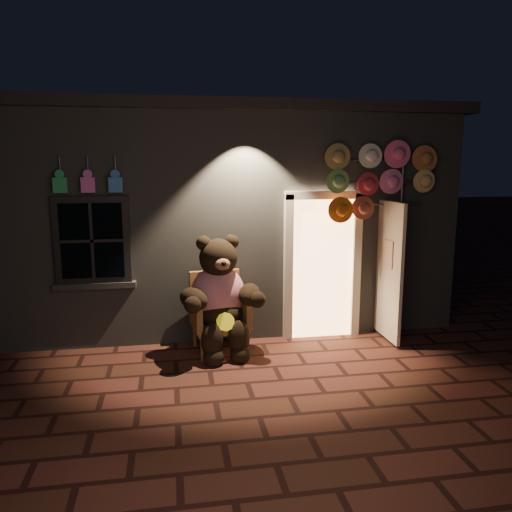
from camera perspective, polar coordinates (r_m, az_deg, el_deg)
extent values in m
plane|color=#552720|center=(6.14, -1.00, -14.29)|extent=(60.00, 60.00, 0.00)
cube|color=slate|center=(9.59, -4.67, 4.95)|extent=(7.00, 5.00, 3.30)
cube|color=black|center=(9.58, -4.83, 15.31)|extent=(7.30, 5.30, 0.16)
cube|color=black|center=(7.13, -18.18, 1.71)|extent=(1.00, 0.10, 1.20)
cube|color=black|center=(7.10, -18.21, 1.67)|extent=(0.82, 0.06, 1.02)
cube|color=slate|center=(7.24, -17.89, -3.22)|extent=(1.10, 0.14, 0.08)
cube|color=#FFB672|center=(7.48, 7.51, -1.34)|extent=(0.92, 0.10, 2.10)
cube|color=beige|center=(7.31, 3.70, -1.55)|extent=(0.12, 0.12, 2.20)
cube|color=beige|center=(7.61, 11.34, -1.25)|extent=(0.12, 0.12, 2.20)
cube|color=beige|center=(7.30, 7.81, 6.92)|extent=(1.16, 0.12, 0.12)
cube|color=beige|center=(7.45, 15.00, -1.66)|extent=(0.05, 0.80, 2.00)
cube|color=#299757|center=(7.04, -21.47, 7.55)|extent=(0.18, 0.07, 0.20)
cylinder|color=#59595E|center=(7.09, -21.51, 9.59)|extent=(0.02, 0.02, 0.25)
cube|color=#D557B4|center=(6.98, -18.63, 7.70)|extent=(0.18, 0.07, 0.20)
cylinder|color=#59595E|center=(7.03, -18.68, 9.76)|extent=(0.02, 0.02, 0.25)
cube|color=#3367B3|center=(6.93, -15.75, 7.84)|extent=(0.18, 0.07, 0.20)
cylinder|color=#59595E|center=(6.99, -15.80, 9.91)|extent=(0.02, 0.02, 0.25)
cube|color=brown|center=(6.98, -4.16, -7.89)|extent=(0.79, 0.75, 0.10)
cube|color=brown|center=(7.16, -4.74, -4.44)|extent=(0.72, 0.17, 0.71)
cube|color=brown|center=(6.83, -6.90, -6.55)|extent=(0.16, 0.62, 0.41)
cube|color=brown|center=(6.98, -1.44, -6.11)|extent=(0.16, 0.62, 0.41)
cylinder|color=brown|center=(6.73, -6.16, -10.57)|extent=(0.05, 0.05, 0.33)
cylinder|color=brown|center=(6.86, -1.06, -10.09)|extent=(0.05, 0.05, 0.33)
cylinder|color=brown|center=(7.26, -7.02, -8.99)|extent=(0.05, 0.05, 0.33)
cylinder|color=brown|center=(7.38, -2.30, -8.59)|extent=(0.05, 0.05, 0.33)
ellipsoid|color=red|center=(6.91, -4.37, -4.41)|extent=(0.84, 0.70, 0.80)
ellipsoid|color=black|center=(6.89, -4.18, -6.50)|extent=(0.69, 0.61, 0.38)
sphere|color=black|center=(6.74, -4.33, -0.19)|extent=(0.58, 0.58, 0.52)
sphere|color=black|center=(6.70, -6.01, 1.48)|extent=(0.20, 0.20, 0.20)
sphere|color=black|center=(6.78, -2.84, 1.63)|extent=(0.20, 0.20, 0.20)
ellipsoid|color=#986145|center=(6.52, -3.86, -0.94)|extent=(0.22, 0.17, 0.16)
ellipsoid|color=black|center=(6.60, -7.15, -4.89)|extent=(0.50, 0.60, 0.29)
ellipsoid|color=black|center=(6.76, -0.74, -4.42)|extent=(0.40, 0.58, 0.29)
ellipsoid|color=black|center=(6.63, -5.02, -9.67)|extent=(0.29, 0.29, 0.50)
ellipsoid|color=black|center=(6.71, -1.97, -9.39)|extent=(0.29, 0.29, 0.50)
sphere|color=black|center=(6.64, -4.87, -11.51)|extent=(0.27, 0.27, 0.27)
sphere|color=black|center=(6.72, -1.81, -11.21)|extent=(0.27, 0.27, 0.27)
cylinder|color=yellow|center=(6.59, -3.51, -7.51)|extent=(0.26, 0.13, 0.24)
cylinder|color=#59595E|center=(7.75, 16.05, 1.49)|extent=(0.04, 0.04, 2.83)
cylinder|color=#59595E|center=(7.51, 14.39, 10.54)|extent=(1.26, 0.03, 0.03)
cylinder|color=#59595E|center=(7.52, 14.28, 8.14)|extent=(1.26, 0.03, 0.03)
cylinder|color=#59595E|center=(7.53, 14.18, 5.76)|extent=(1.26, 0.03, 0.03)
cylinder|color=olive|center=(7.20, 9.42, 11.16)|extent=(0.36, 0.11, 0.36)
cylinder|color=white|center=(7.32, 12.66, 11.03)|extent=(0.36, 0.11, 0.36)
cylinder|color=pink|center=(7.46, 15.78, 10.88)|extent=(0.36, 0.11, 0.36)
cylinder|color=#C16E3C|center=(7.70, 18.46, 10.72)|extent=(0.36, 0.11, 0.36)
cylinder|color=#659258|center=(7.18, 9.41, 8.23)|extent=(0.36, 0.11, 0.36)
cylinder|color=#B42D3B|center=(7.30, 12.63, 8.15)|extent=(0.36, 0.11, 0.36)
cylinder|color=pink|center=(7.52, 15.45, 8.09)|extent=(0.36, 0.11, 0.36)
cylinder|color=#F1C16F|center=(7.68, 18.41, 7.98)|extent=(0.36, 0.11, 0.36)
cylinder|color=#D16418|center=(7.17, 9.40, 5.29)|extent=(0.36, 0.11, 0.36)
cylinder|color=brown|center=(7.38, 12.34, 5.33)|extent=(0.36, 0.11, 0.36)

